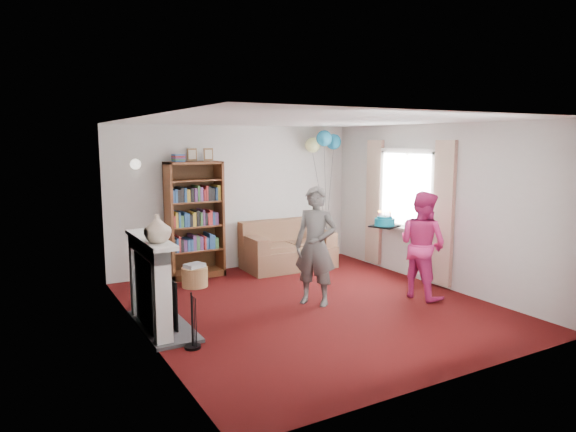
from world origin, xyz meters
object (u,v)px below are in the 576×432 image
bookcase (194,221)px  sofa (287,250)px  birthday_cake (385,222)px  person_magenta (422,245)px  person_striped (316,246)px

bookcase → sofa: (1.62, -0.24, -0.62)m
birthday_cake → person_magenta: bearing=-17.4°
person_striped → person_magenta: 1.58m
bookcase → person_magenta: size_ratio=1.38×
bookcase → sofa: 1.75m
person_striped → birthday_cake: (0.94, -0.31, 0.30)m
bookcase → sofa: bearing=-8.3°
bookcase → birthday_cake: bookcase is taller
bookcase → birthday_cake: 3.18m
person_magenta → birthday_cake: size_ratio=4.55×
bookcase → person_magenta: bookcase is taller
person_striped → sofa: bearing=124.2°
person_striped → birthday_cake: bearing=34.9°
person_magenta → sofa: bearing=9.4°
person_magenta → bookcase: bearing=33.0°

